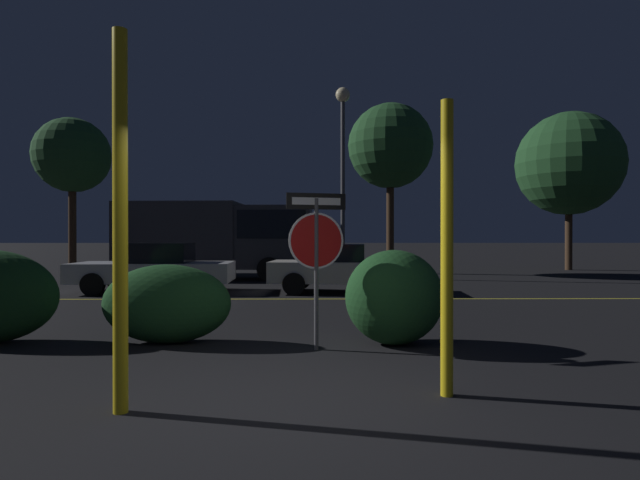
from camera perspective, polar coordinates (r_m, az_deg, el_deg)
ground_plane at (r=4.77m, az=-4.07°, el=-18.37°), size 260.00×260.00×0.00m
road_center_stripe at (r=12.39m, az=-1.84°, el=-6.75°), size 34.18×0.12×0.01m
stop_sign at (r=6.76m, az=-0.43°, el=-0.04°), size 0.81×0.23×2.13m
yellow_pole_left at (r=4.67m, az=-21.86°, el=2.00°), size 0.13×0.13×3.33m
yellow_pole_right at (r=4.95m, az=14.31°, el=-0.89°), size 0.12×0.12×2.85m
hedge_bush_1 at (r=7.57m, az=-17.10°, el=-6.98°), size 1.85×0.84×1.14m
hedge_bush_2 at (r=7.21m, az=8.47°, el=-6.49°), size 1.39×1.13×1.35m
passing_car_1 at (r=14.63m, az=-18.31°, el=-3.01°), size 4.44×2.07×1.37m
passing_car_2 at (r=13.80m, az=2.25°, el=-3.22°), size 4.04×2.05×1.34m
delivery_truck at (r=18.62m, az=-11.26°, el=0.53°), size 7.06×2.54×2.80m
street_lamp at (r=18.92m, az=2.62°, el=10.91°), size 0.54×0.54×7.11m
tree_0 at (r=26.29m, az=26.56°, el=7.78°), size 4.80×4.80×7.37m
tree_1 at (r=24.13m, az=-26.47°, el=8.59°), size 3.18×3.18×6.64m
tree_2 at (r=21.75m, az=8.03°, el=10.51°), size 3.59×3.59×7.21m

